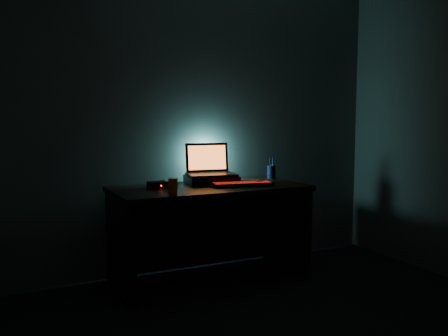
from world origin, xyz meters
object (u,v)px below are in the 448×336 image
at_px(pen_cup, 271,172).
at_px(router, 158,185).
at_px(mouse, 257,182).
at_px(juice_glass, 173,186).
at_px(keyboard, 242,184).
at_px(laptop, 210,168).

xyz_separation_m(pen_cup, router, (-1.07, -0.13, -0.03)).
xyz_separation_m(mouse, juice_glass, (-0.77, -0.17, 0.04)).
distance_m(keyboard, mouse, 0.14).
height_order(laptop, router, laptop).
bearing_deg(router, pen_cup, 2.09).
xyz_separation_m(laptop, router, (-0.48, -0.13, -0.10)).
distance_m(keyboard, juice_glass, 0.64).
xyz_separation_m(mouse, router, (-0.77, 0.16, 0.00)).
height_order(mouse, pen_cup, pen_cup).
xyz_separation_m(laptop, pen_cup, (0.59, 0.00, -0.06)).
bearing_deg(keyboard, router, 173.82).
relative_size(keyboard, juice_glass, 4.37).
xyz_separation_m(keyboard, pen_cup, (0.45, 0.30, 0.04)).
distance_m(laptop, juice_glass, 0.67).
bearing_deg(juice_glass, keyboard, 13.52).
distance_m(mouse, router, 0.78).
xyz_separation_m(laptop, mouse, (0.28, -0.28, -0.10)).
relative_size(mouse, router, 0.66).
distance_m(laptop, mouse, 0.41).
relative_size(juice_glass, router, 0.73).
bearing_deg(mouse, pen_cup, 23.93).
bearing_deg(juice_glass, laptop, 43.11).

